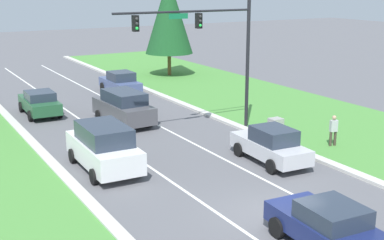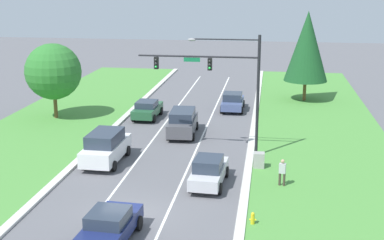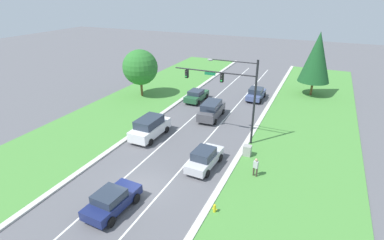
{
  "view_description": "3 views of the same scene",
  "coord_description": "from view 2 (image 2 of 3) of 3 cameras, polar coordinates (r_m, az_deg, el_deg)",
  "views": [
    {
      "loc": [
        -11.68,
        -14.08,
        8.34
      ],
      "look_at": [
        0.76,
        7.69,
        1.8
      ],
      "focal_mm": 50.0,
      "sensor_mm": 36.0,
      "label": 1
    },
    {
      "loc": [
        6.81,
        -24.48,
        11.84
      ],
      "look_at": [
        1.42,
        11.9,
        2.05
      ],
      "focal_mm": 50.0,
      "sensor_mm": 36.0,
      "label": 2
    },
    {
      "loc": [
        11.44,
        -15.39,
        14.0
      ],
      "look_at": [
        -0.06,
        10.14,
        1.64
      ],
      "focal_mm": 28.0,
      "sensor_mm": 36.0,
      "label": 3
    }
  ],
  "objects": [
    {
      "name": "ground_plane",
      "position": [
        28.03,
        -6.55,
        -10.19
      ],
      "size": [
        160.0,
        160.0,
        0.0
      ],
      "primitive_type": "plane",
      "color": "#5B5B60"
    },
    {
      "name": "curb_strip_right",
      "position": [
        27.18,
        5.24,
        -10.81
      ],
      "size": [
        0.5,
        90.0,
        0.15
      ],
      "color": "beige",
      "rests_on": "ground_plane"
    },
    {
      "name": "curb_strip_left",
      "position": [
        29.88,
        -17.22,
        -9.0
      ],
      "size": [
        0.5,
        90.0,
        0.15
      ],
      "color": "beige",
      "rests_on": "ground_plane"
    },
    {
      "name": "grass_verge_right",
      "position": [
        27.48,
        16.45,
        -11.19
      ],
      "size": [
        10.0,
        90.0,
        0.08
      ],
      "color": "#4C8E3D",
      "rests_on": "ground_plane"
    },
    {
      "name": "lane_stripe_inner_left",
      "position": [
        28.52,
        -10.1,
        -9.87
      ],
      "size": [
        0.14,
        81.0,
        0.01
      ],
      "color": "white",
      "rests_on": "ground_plane"
    },
    {
      "name": "lane_stripe_inner_right",
      "position": [
        27.65,
        -2.89,
        -10.47
      ],
      "size": [
        0.14,
        81.0,
        0.01
      ],
      "color": "white",
      "rests_on": "ground_plane"
    },
    {
      "name": "traffic_signal_mast",
      "position": [
        35.76,
        3.42,
        4.69
      ],
      "size": [
        8.19,
        0.41,
        8.29
      ],
      "color": "black",
      "rests_on": "ground_plane"
    },
    {
      "name": "forest_sedan",
      "position": [
        46.6,
        -4.79,
        1.16
      ],
      "size": [
        2.1,
        4.43,
        1.58
      ],
      "rotation": [
        0.0,
        0.0,
        -0.02
      ],
      "color": "#235633",
      "rests_on": "ground_plane"
    },
    {
      "name": "graphite_suv",
      "position": [
        41.49,
        -1.01,
        -0.22
      ],
      "size": [
        2.33,
        5.1,
        1.99
      ],
      "rotation": [
        0.0,
        0.0,
        0.05
      ],
      "color": "#4C4C51",
      "rests_on": "ground_plane"
    },
    {
      "name": "silver_sedan",
      "position": [
        31.57,
        1.8,
        -5.46
      ],
      "size": [
        2.11,
        4.56,
        1.74
      ],
      "rotation": [
        0.0,
        0.0,
        -0.05
      ],
      "color": "silver",
      "rests_on": "ground_plane"
    },
    {
      "name": "white_suv",
      "position": [
        35.68,
        -9.18,
        -2.83
      ],
      "size": [
        2.31,
        5.1,
        2.13
      ],
      "rotation": [
        0.0,
        0.0,
        -0.02
      ],
      "color": "white",
      "rests_on": "ground_plane"
    },
    {
      "name": "navy_sedan",
      "position": [
        25.39,
        -8.72,
        -11.02
      ],
      "size": [
        2.28,
        4.34,
        1.59
      ],
      "rotation": [
        0.0,
        0.0,
        -0.05
      ],
      "color": "navy",
      "rests_on": "ground_plane"
    },
    {
      "name": "slate_blue_sedan",
      "position": [
        49.35,
        4.36,
        1.98
      ],
      "size": [
        2.06,
        4.35,
        1.68
      ],
      "rotation": [
        0.0,
        0.0,
        0.0
      ],
      "color": "#475684",
      "rests_on": "ground_plane"
    },
    {
      "name": "utility_cabinet",
      "position": [
        34.55,
        7.15,
        -4.32
      ],
      "size": [
        0.7,
        0.6,
        1.06
      ],
      "color": "#9E9E99",
      "rests_on": "ground_plane"
    },
    {
      "name": "pedestrian",
      "position": [
        31.67,
        9.61,
        -5.45
      ],
      "size": [
        0.42,
        0.29,
        1.69
      ],
      "rotation": [
        0.0,
        0.0,
        2.93
      ],
      "color": "#42382D",
      "rests_on": "ground_plane"
    },
    {
      "name": "fire_hydrant",
      "position": [
        26.96,
        6.49,
        -10.44
      ],
      "size": [
        0.34,
        0.2,
        0.7
      ],
      "color": "gold",
      "rests_on": "ground_plane"
    },
    {
      "name": "conifer_near_right_tree",
      "position": [
        53.39,
        12.16,
        7.7
      ],
      "size": [
        4.23,
        4.23,
        8.84
      ],
      "color": "brown",
      "rests_on": "ground_plane"
    },
    {
      "name": "oak_near_left_tree",
      "position": [
        47.17,
        -14.59,
        5.02
      ],
      "size": [
        4.79,
        4.79,
        6.53
      ],
      "color": "brown",
      "rests_on": "ground_plane"
    }
  ]
}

